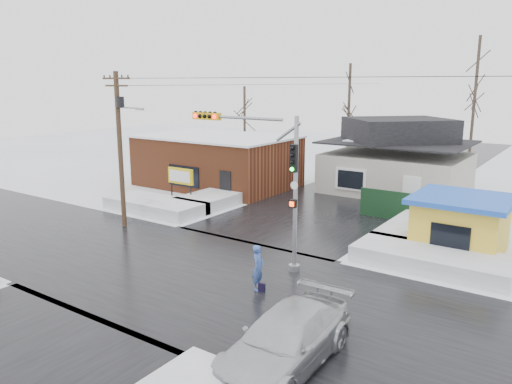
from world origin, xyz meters
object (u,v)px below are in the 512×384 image
Objects in this scene: utility_pole at (120,141)px; kiosk at (461,224)px; pedestrian at (258,268)px; traffic_signal at (265,169)px; marquee_sign at (181,177)px; car at (286,340)px.

utility_pole is 1.96× the size of kiosk.
kiosk is 2.40× the size of pedestrian.
traffic_signal is at bearing -135.16° from kiosk.
utility_pole is 12.87m from pedestrian.
pedestrian is (12.84, -9.15, -0.96)m from marquee_sign.
marquee_sign is 0.44× the size of car.
utility_pole is at bearing -159.56° from kiosk.
kiosk is at bearing 44.84° from traffic_signal.
car is at bearing -150.84° from pedestrian.
traffic_signal is 0.78× the size of utility_pole.
traffic_signal is 2.75× the size of marquee_sign.
car is at bearing -38.52° from marquee_sign.
car is (5.27, -6.77, -3.70)m from traffic_signal.
utility_pole is 17.77m from car.
traffic_signal is 1.22× the size of car.
marquee_sign is at bearing 40.69° from pedestrian.
traffic_signal reaches higher than car.
traffic_signal is 1.52× the size of kiosk.
pedestrian is 0.33× the size of car.
utility_pole is 18.95m from kiosk.
marquee_sign is (-1.07, 5.99, -3.19)m from utility_pole.
kiosk is 11.20m from pedestrian.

